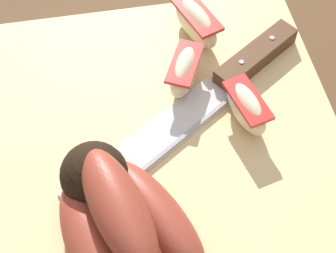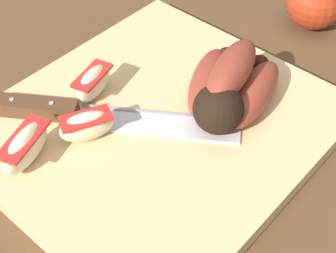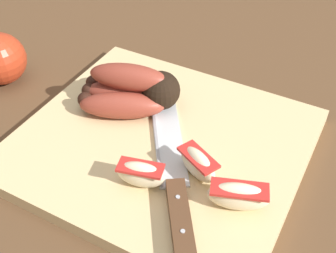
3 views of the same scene
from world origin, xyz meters
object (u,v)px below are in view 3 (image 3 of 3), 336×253
object	(u,v)px
apple_wedge_middle	(198,164)
apple_wedge_near	(239,196)
apple_wedge_far	(141,174)
chefs_knife	(175,186)
whole_apple	(0,59)
banana_bunch	(132,90)

from	to	relation	value
apple_wedge_middle	apple_wedge_near	bearing A→B (deg)	158.82
apple_wedge_near	apple_wedge_middle	distance (m)	0.06
apple_wedge_near	apple_wedge_middle	size ratio (longest dim) A/B	1.17
apple_wedge_near	apple_wedge_far	bearing A→B (deg)	11.42
apple_wedge_near	apple_wedge_far	world-z (taller)	apple_wedge_near
apple_wedge_middle	apple_wedge_far	size ratio (longest dim) A/B	1.01
chefs_knife	apple_wedge_middle	world-z (taller)	apple_wedge_middle
apple_wedge_far	whole_apple	size ratio (longest dim) A/B	0.65
banana_bunch	apple_wedge_near	distance (m)	0.23
banana_bunch	apple_wedge_far	world-z (taller)	banana_bunch
apple_wedge_far	banana_bunch	bearing A→B (deg)	-54.39
banana_bunch	whole_apple	size ratio (longest dim) A/B	1.54
whole_apple	apple_wedge_near	bearing A→B (deg)	169.61
apple_wedge_near	whole_apple	bearing A→B (deg)	-10.39
chefs_knife	apple_wedge_middle	distance (m)	0.04
banana_bunch	whole_apple	xyz separation A→B (m)	(0.23, 0.02, -0.00)
banana_bunch	apple_wedge_far	bearing A→B (deg)	125.61
apple_wedge_far	whole_apple	distance (m)	0.33
apple_wedge_near	whole_apple	size ratio (longest dim) A/B	0.78
apple_wedge_far	apple_wedge_middle	bearing A→B (deg)	-138.07
chefs_knife	apple_wedge_middle	bearing A→B (deg)	-110.66
apple_wedge_near	apple_wedge_middle	bearing A→B (deg)	-21.18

